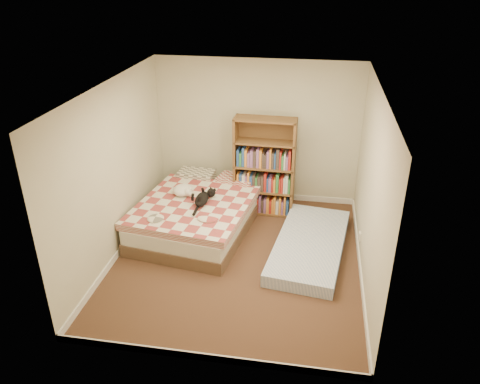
% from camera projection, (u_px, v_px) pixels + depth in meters
% --- Properties ---
extents(room, '(3.51, 4.01, 2.51)m').
position_uv_depth(room, '(238.00, 184.00, 6.31)').
color(room, '#482A1F').
rests_on(room, ground).
extents(bed, '(1.89, 2.44, 0.60)m').
position_uv_depth(bed, '(199.00, 212.00, 7.51)').
color(bed, brown).
rests_on(bed, room).
extents(bookshelf, '(1.01, 0.37, 1.67)m').
position_uv_depth(bookshelf, '(264.00, 179.00, 7.87)').
color(bookshelf, brown).
rests_on(bookshelf, room).
extents(floor_mattress, '(1.23, 2.23, 0.19)m').
position_uv_depth(floor_mattress, '(310.00, 245.00, 6.96)').
color(floor_mattress, '#738FC1').
rests_on(floor_mattress, room).
extents(black_cat, '(0.37, 0.75, 0.17)m').
position_uv_depth(black_cat, '(203.00, 198.00, 7.22)').
color(black_cat, black).
rests_on(black_cat, bed).
extents(white_dog, '(0.35, 0.38, 0.16)m').
position_uv_depth(white_dog, '(183.00, 190.00, 7.44)').
color(white_dog, white).
rests_on(white_dog, bed).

